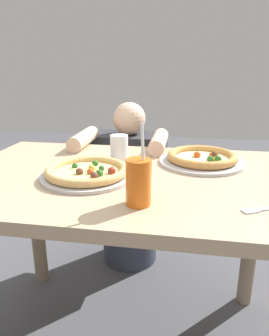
{
  "coord_description": "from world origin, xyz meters",
  "views": [
    {
      "loc": [
        0.21,
        -1.03,
        1.12
      ],
      "look_at": [
        0.04,
        -0.02,
        0.78
      ],
      "focal_mm": 33.56,
      "sensor_mm": 36.0,
      "label": 1
    }
  ],
  "objects": [
    {
      "name": "water_cup_clear",
      "position": [
        -0.06,
        0.17,
        0.8
      ],
      "size": [
        0.07,
        0.07,
        0.1
      ],
      "color": "silver",
      "rests_on": "dining_table"
    },
    {
      "name": "dining_table",
      "position": [
        0.0,
        0.0,
        0.63
      ],
      "size": [
        1.23,
        0.8,
        0.75
      ],
      "color": "tan",
      "rests_on": "ground"
    },
    {
      "name": "diner_seated",
      "position": [
        -0.09,
        0.59,
        0.41
      ],
      "size": [
        0.43,
        0.53,
        0.93
      ],
      "color": "#333847",
      "rests_on": "ground"
    },
    {
      "name": "drink_cup_colored",
      "position": [
        0.09,
        -0.24,
        0.82
      ],
      "size": [
        0.07,
        0.07,
        0.23
      ],
      "color": "orange",
      "rests_on": "dining_table"
    },
    {
      "name": "pizza_far",
      "position": [
        0.28,
        0.18,
        0.77
      ],
      "size": [
        0.33,
        0.33,
        0.04
      ],
      "color": "#B7B7BC",
      "rests_on": "dining_table"
    },
    {
      "name": "pizza_near",
      "position": [
        -0.12,
        -0.06,
        0.77
      ],
      "size": [
        0.32,
        0.32,
        0.04
      ],
      "color": "#B7B7BC",
      "rests_on": "dining_table"
    }
  ]
}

